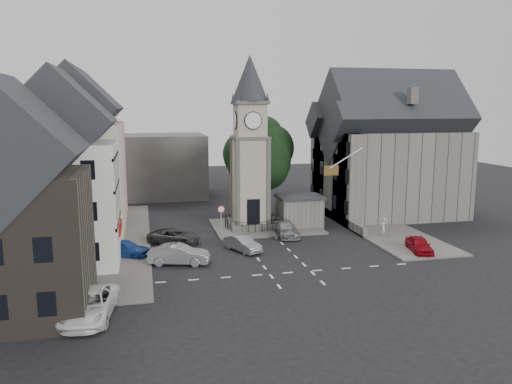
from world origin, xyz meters
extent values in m
plane|color=black|center=(0.00, 0.00, 0.00)|extent=(120.00, 120.00, 0.00)
cube|color=#595651|center=(-12.50, 6.00, 0.07)|extent=(6.00, 30.00, 0.14)
cube|color=#595651|center=(12.00, 8.00, 0.07)|extent=(6.00, 26.00, 0.14)
cube|color=#595651|center=(1.50, 8.00, 0.08)|extent=(10.00, 8.00, 0.16)
cube|color=silver|center=(0.00, -5.50, 0.01)|extent=(20.00, 8.00, 0.01)
cube|color=#4C4944|center=(0.00, 8.00, 0.35)|extent=(4.20, 4.20, 0.70)
torus|color=black|center=(0.00, 8.00, 1.08)|extent=(4.86, 4.86, 0.06)
cube|color=#A09781|center=(0.00, 8.00, 4.70)|extent=(3.00, 3.00, 8.00)
cube|color=black|center=(0.00, 6.55, 1.90)|extent=(1.20, 0.25, 2.40)
cube|color=#4C4944|center=(0.00, 8.00, 8.70)|extent=(3.30, 3.30, 0.25)
cube|color=#A09781|center=(0.00, 8.00, 10.30)|extent=(2.70, 2.70, 3.20)
cylinder|color=white|center=(0.00, 6.60, 10.30)|extent=(1.50, 0.12, 1.50)
cube|color=#4C4944|center=(0.00, 8.00, 11.90)|extent=(3.10, 3.10, 0.30)
cone|color=#21252A|center=(0.00, 8.00, 14.15)|extent=(3.40, 3.40, 4.20)
cube|color=#61605A|center=(4.80, 7.50, 1.40)|extent=(4.00, 3.00, 2.80)
cube|color=#21252A|center=(4.80, 7.50, 2.95)|extent=(4.30, 3.30, 0.25)
cylinder|color=black|center=(2.00, 13.00, 2.20)|extent=(0.70, 0.70, 4.40)
cylinder|color=black|center=(-3.20, 5.50, 1.25)|extent=(0.10, 0.10, 2.50)
cone|color=#A50C0C|center=(-3.20, 5.40, 2.50)|extent=(0.70, 0.06, 0.70)
cone|color=white|center=(-3.20, 5.38, 2.50)|extent=(0.54, 0.04, 0.54)
cube|color=#E49F9C|center=(-15.50, 16.00, 5.00)|extent=(7.50, 7.00, 10.00)
cube|color=beige|center=(-15.50, 8.00, 5.00)|extent=(7.50, 7.00, 10.00)
cube|color=silver|center=(-15.50, 0.00, 4.50)|extent=(7.50, 7.00, 9.00)
cube|color=#3F362F|center=(-17.00, -9.00, 4.00)|extent=(8.00, 7.00, 8.00)
cube|color=#4C4944|center=(-12.00, 28.00, 4.00)|extent=(20.00, 10.00, 8.00)
cube|color=#61605A|center=(16.00, 11.00, 4.50)|extent=(14.00, 10.00, 9.00)
cube|color=#61605A|center=(9.80, 7.50, 4.50)|extent=(1.60, 4.40, 9.00)
cube|color=#61605A|center=(9.80, 14.50, 4.50)|extent=(1.60, 4.40, 9.00)
cube|color=#61605A|center=(9.20, 10.00, 0.45)|extent=(0.40, 16.00, 0.90)
cylinder|color=white|center=(8.00, 4.00, 7.00)|extent=(3.17, 0.10, 1.89)
plane|color=#B21414|center=(6.60, 4.00, 5.90)|extent=(1.40, 0.00, 1.40)
imported|color=navy|center=(-11.50, 0.95, 0.69)|extent=(4.32, 3.26, 1.37)
imported|color=#999BA1|center=(-7.50, -1.81, 0.74)|extent=(4.73, 2.60, 1.48)
imported|color=#333235|center=(-7.50, 4.04, 0.62)|extent=(4.89, 3.66, 1.23)
imported|color=gray|center=(-2.22, 0.50, 0.61)|extent=(2.78, 3.90, 1.22)
imported|color=gray|center=(2.55, 4.40, 0.66)|extent=(2.04, 4.60, 1.31)
imported|color=maroon|center=(11.50, -3.00, 0.63)|extent=(2.29, 3.94, 1.26)
imported|color=white|center=(-13.00, -10.42, 0.76)|extent=(3.24, 5.79, 1.53)
imported|color=#B7B397|center=(10.87, 2.00, 0.89)|extent=(0.77, 0.75, 1.79)
camera|label=1|loc=(-9.78, -37.77, 11.48)|focal=35.00mm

